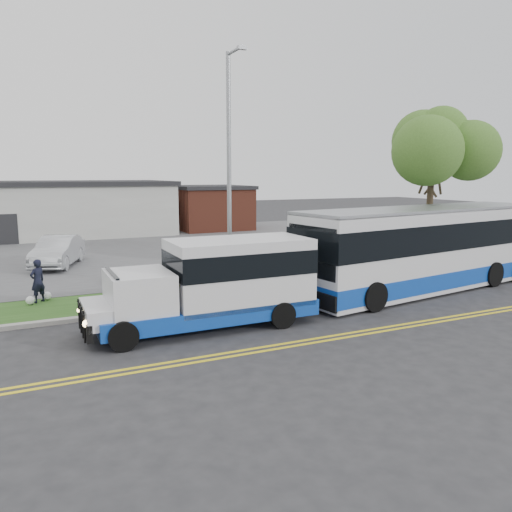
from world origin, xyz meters
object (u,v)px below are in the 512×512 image
transit_bus (425,248)px  pedestrian (38,281)px  tree_east (433,147)px  parked_car_a (58,251)px  streetlight_near (230,166)px  shuttle_bus (219,280)px

transit_bus → pedestrian: (-15.10, 4.18, -0.85)m
tree_east → parked_car_a: bearing=152.9°
streetlight_near → shuttle_bus: 5.92m
parked_car_a → pedestrian: bearing=-79.2°
tree_east → shuttle_bus: size_ratio=1.13×
transit_bus → parked_car_a: (-13.89, 11.92, -0.88)m
shuttle_bus → transit_bus: (9.87, 1.19, 0.27)m
streetlight_near → parked_car_a: bearing=124.1°
tree_east → shuttle_bus: (-13.09, -4.37, -4.70)m
shuttle_bus → pedestrian: shuttle_bus is taller
streetlight_near → transit_bus: size_ratio=0.73×
shuttle_bus → pedestrian: 7.52m
shuttle_bus → transit_bus: bearing=7.1°
parked_car_a → shuttle_bus: bearing=-53.3°
pedestrian → streetlight_near: bearing=134.3°
tree_east → transit_bus: 6.33m
streetlight_near → transit_bus: 8.99m
streetlight_near → parked_car_a: streetlight_near is taller
parked_car_a → tree_east: bearing=-7.4°
tree_east → streetlight_near: streetlight_near is taller
transit_bus → parked_car_a: bearing=131.2°
tree_east → parked_car_a: tree_east is taller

